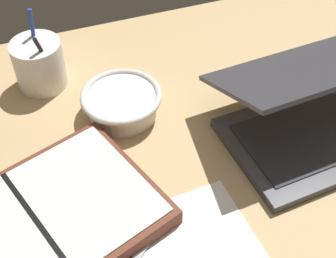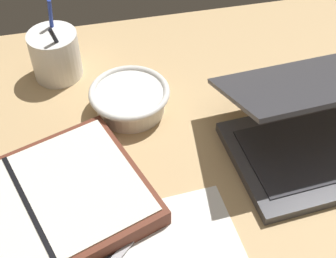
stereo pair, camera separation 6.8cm
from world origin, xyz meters
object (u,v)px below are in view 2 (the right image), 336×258
Objects in this scene: laptop at (328,124)px; bowl at (130,99)px; pen_cup at (55,55)px; scissors at (111,256)px; planner at (30,213)px.

laptop is 36.21cm from bowl.
bowl is at bearing 149.60° from laptop.
pen_cup is at bearing 132.31° from bowl.
scissors is at bearing -164.61° from laptop.
laptop is at bearing -13.58° from planner.
planner is at bearing -178.44° from laptop.
laptop is 2.32× the size of pen_cup.
laptop reaches higher than bowl.
laptop is 51.88cm from planner.
planner is 14.52cm from scissors.
bowl is 19.06cm from pen_cup.
bowl reaches higher than scissors.
planner is (-51.56, -4.92, -2.95)cm from laptop.
scissors is (-40.44, -14.14, -4.40)cm from laptop.
pen_cup is 44.78cm from scissors.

